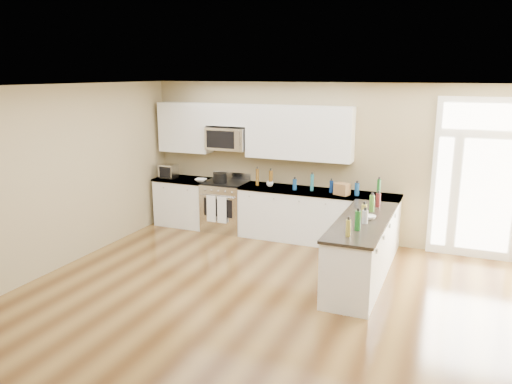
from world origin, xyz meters
TOP-DOWN VIEW (x-y plane):
  - ground at (0.00, 0.00)m, footprint 8.00×8.00m
  - room_shell at (0.00, 0.00)m, footprint 8.00×8.00m
  - back_cabinet_left at (-2.87, 3.69)m, footprint 1.10×0.66m
  - back_cabinet_right at (-0.16, 3.69)m, footprint 2.85×0.66m
  - peninsula_cabinet at (0.93, 2.24)m, footprint 0.69×2.32m
  - upper_cabinet_left at (-2.88, 3.83)m, footprint 1.04×0.33m
  - upper_cabinet_right at (-0.57, 3.83)m, footprint 1.94×0.33m
  - upper_cabinet_short at (-1.95, 3.83)m, footprint 0.82×0.33m
  - microwave at (-1.95, 3.80)m, footprint 0.78×0.41m
  - entry_door at (2.55, 3.95)m, footprint 1.70×0.10m
  - kitchen_range at (-1.96, 3.69)m, footprint 0.80×0.70m
  - stockpot at (-2.02, 3.58)m, footprint 0.33×0.33m
  - toaster_oven at (-3.17, 3.62)m, footprint 0.34×0.27m
  - cardboard_box at (0.31, 3.56)m, footprint 0.28×0.24m
  - bowl_left at (-2.41, 3.55)m, footprint 0.26×0.26m
  - bowl_peninsula at (1.01, 2.28)m, footprint 0.23×0.23m
  - cup_counter at (-1.05, 3.68)m, footprint 0.13×0.13m
  - counter_bottles at (0.36, 2.95)m, footprint 2.37×2.39m

SIDE VIEW (x-z plane):
  - ground at x=0.00m, z-range 0.00..0.00m
  - peninsula_cabinet at x=0.93m, z-range -0.04..0.90m
  - back_cabinet_right at x=-0.16m, z-range -0.03..0.91m
  - back_cabinet_left at x=-2.87m, z-range -0.03..0.91m
  - kitchen_range at x=-1.96m, z-range -0.06..1.02m
  - bowl_peninsula at x=1.01m, z-range 0.94..0.99m
  - bowl_left at x=-2.41m, z-range 0.94..0.99m
  - cup_counter at x=-1.05m, z-range 0.94..1.04m
  - cardboard_box at x=0.31m, z-range 0.94..1.14m
  - stockpot at x=-2.02m, z-range 0.95..1.15m
  - counter_bottles at x=0.36m, z-range 0.91..1.21m
  - toaster_oven at x=-3.17m, z-range 0.94..1.21m
  - entry_door at x=2.55m, z-range 0.00..2.60m
  - room_shell at x=0.00m, z-range -2.29..5.71m
  - microwave at x=-1.95m, z-range 1.55..1.97m
  - upper_cabinet_left at x=-2.88m, z-range 1.45..2.40m
  - upper_cabinet_right at x=-0.57m, z-range 1.45..2.40m
  - upper_cabinet_short at x=-1.95m, z-range 2.00..2.40m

